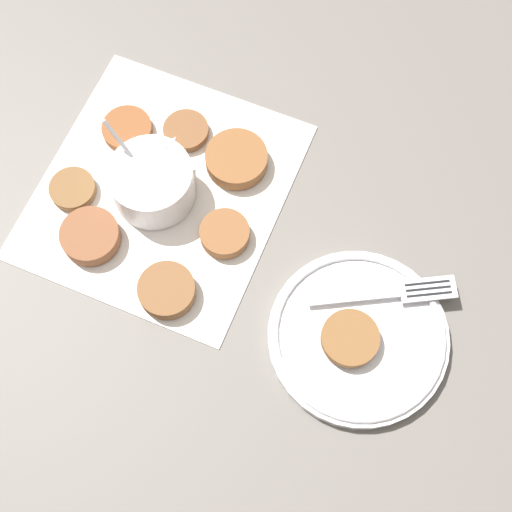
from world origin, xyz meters
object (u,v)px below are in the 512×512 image
(serving_plate, at_px, (358,336))
(fritter_on_plate, at_px, (350,338))
(sauce_bowl, at_px, (153,183))
(fork, at_px, (399,292))

(serving_plate, xyz_separation_m, fritter_on_plate, (-0.01, 0.01, 0.02))
(serving_plate, height_order, fritter_on_plate, fritter_on_plate)
(sauce_bowl, xyz_separation_m, fritter_on_plate, (-0.06, -0.31, -0.00))
(fritter_on_plate, bearing_deg, serving_plate, -33.24)
(serving_plate, bearing_deg, fritter_on_plate, 146.76)
(sauce_bowl, bearing_deg, fork, -86.77)
(sauce_bowl, bearing_deg, serving_plate, -99.06)
(sauce_bowl, height_order, fork, sauce_bowl)
(fritter_on_plate, xyz_separation_m, fork, (0.08, -0.03, -0.00))
(fritter_on_plate, bearing_deg, fork, -18.37)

